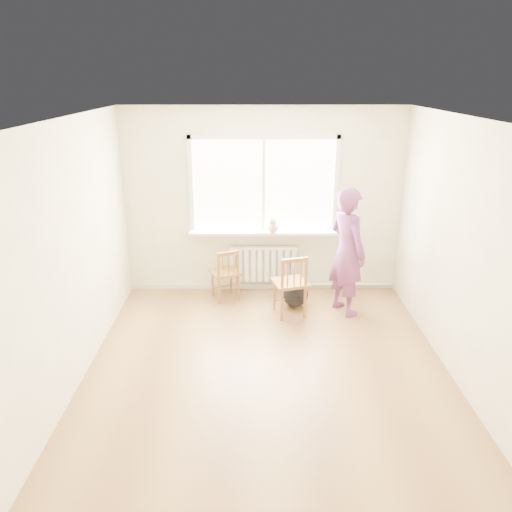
{
  "coord_description": "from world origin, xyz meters",
  "views": [
    {
      "loc": [
        -0.17,
        -4.78,
        3.08
      ],
      "look_at": [
        -0.12,
        1.2,
        0.91
      ],
      "focal_mm": 35.0,
      "sensor_mm": 36.0,
      "label": 1
    }
  ],
  "objects_px": {
    "cat": "(273,225)",
    "backpack": "(295,295)",
    "person": "(347,252)",
    "chair_right": "(291,285)",
    "chair_left": "(226,275)"
  },
  "relations": [
    {
      "from": "chair_right",
      "to": "cat",
      "type": "xyz_separation_m",
      "value": [
        -0.22,
        0.72,
        0.62
      ]
    },
    {
      "from": "chair_right",
      "to": "cat",
      "type": "bearing_deg",
      "value": -88.67
    },
    {
      "from": "cat",
      "to": "backpack",
      "type": "relative_size",
      "value": 1.14
    },
    {
      "from": "cat",
      "to": "chair_left",
      "type": "bearing_deg",
      "value": -157.41
    },
    {
      "from": "backpack",
      "to": "cat",
      "type": "bearing_deg",
      "value": 123.69
    },
    {
      "from": "chair_right",
      "to": "backpack",
      "type": "distance_m",
      "value": 0.38
    },
    {
      "from": "chair_right",
      "to": "cat",
      "type": "height_order",
      "value": "cat"
    },
    {
      "from": "person",
      "to": "backpack",
      "type": "relative_size",
      "value": 4.86
    },
    {
      "from": "chair_right",
      "to": "cat",
      "type": "relative_size",
      "value": 2.12
    },
    {
      "from": "cat",
      "to": "backpack",
      "type": "xyz_separation_m",
      "value": [
        0.3,
        -0.46,
        -0.88
      ]
    },
    {
      "from": "person",
      "to": "cat",
      "type": "bearing_deg",
      "value": 29.98
    },
    {
      "from": "person",
      "to": "cat",
      "type": "height_order",
      "value": "person"
    },
    {
      "from": "cat",
      "to": "backpack",
      "type": "bearing_deg",
      "value": -51.33
    },
    {
      "from": "chair_left",
      "to": "person",
      "type": "relative_size",
      "value": 0.44
    },
    {
      "from": "chair_left",
      "to": "person",
      "type": "bearing_deg",
      "value": 143.62
    }
  ]
}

